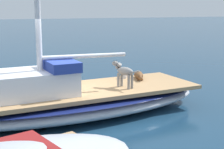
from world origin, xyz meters
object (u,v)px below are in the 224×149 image
dog_grey (124,72)px  deck_winch (124,75)px  dog_brown (139,75)px  sailboat_main (75,102)px

dog_grey → deck_winch: size_ratio=4.09×
dog_grey → dog_brown: (0.88, -0.78, -0.32)m
sailboat_main → dog_brown: (0.78, -2.08, 0.43)m
dog_grey → deck_winch: dog_grey is taller
dog_grey → dog_brown: dog_grey is taller
dog_brown → deck_winch: size_ratio=4.50×
deck_winch → dog_grey: bearing=160.3°
sailboat_main → deck_winch: 2.00m
dog_grey → deck_winch: 1.20m
sailboat_main → dog_brown: dog_brown is taller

